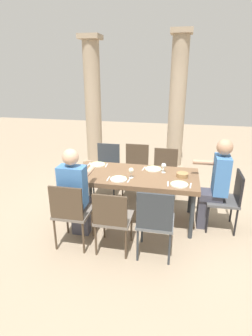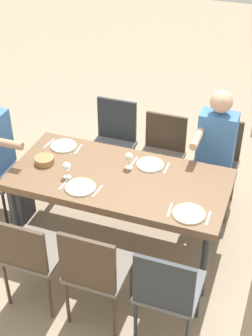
{
  "view_description": "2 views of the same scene",
  "coord_description": "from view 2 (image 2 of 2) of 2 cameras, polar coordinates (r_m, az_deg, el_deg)",
  "views": [
    {
      "loc": [
        0.61,
        -3.65,
        2.21
      ],
      "look_at": [
        -0.15,
        0.03,
        0.82
      ],
      "focal_mm": 28.63,
      "sensor_mm": 36.0,
      "label": 1
    },
    {
      "loc": [
        -1.18,
        3.1,
        3.14
      ],
      "look_at": [
        -0.04,
        -0.05,
        0.81
      ],
      "focal_mm": 51.91,
      "sensor_mm": 36.0,
      "label": 2
    }
  ],
  "objects": [
    {
      "name": "ground_plane",
      "position": [
        4.57,
        -0.73,
        -8.58
      ],
      "size": [
        16.0,
        16.0,
        0.0
      ],
      "primitive_type": "plane",
      "color": "gray"
    },
    {
      "name": "dining_table",
      "position": [
        4.13,
        -0.8,
        -1.72
      ],
      "size": [
        1.85,
        0.89,
        0.74
      ],
      "color": "brown",
      "rests_on": "ground"
    },
    {
      "name": "chair_west_north",
      "position": [
        3.47,
        4.86,
        -13.97
      ],
      "size": [
        0.44,
        0.44,
        0.92
      ],
      "color": "#5B5E61",
      "rests_on": "ground"
    },
    {
      "name": "chair_west_south",
      "position": [
        4.77,
        10.5,
        1.03
      ],
      "size": [
        0.44,
        0.44,
        0.91
      ],
      "color": "#6A6158",
      "rests_on": "ground"
    },
    {
      "name": "chair_mid_north",
      "position": [
        3.58,
        -3.69,
        -11.74
      ],
      "size": [
        0.44,
        0.44,
        0.93
      ],
      "color": "#6A6158",
      "rests_on": "ground"
    },
    {
      "name": "chair_mid_south",
      "position": [
        4.88,
        4.23,
        1.93
      ],
      "size": [
        0.44,
        0.44,
        0.85
      ],
      "color": "#6A6158",
      "rests_on": "ground"
    },
    {
      "name": "chair_east_north",
      "position": [
        3.78,
        -11.09,
        -9.66
      ],
      "size": [
        0.44,
        0.44,
        0.88
      ],
      "color": "#6A6158",
      "rests_on": "ground"
    },
    {
      "name": "chair_east_south",
      "position": [
        5.0,
        -1.53,
        3.4
      ],
      "size": [
        0.44,
        0.44,
        0.93
      ],
      "color": "#5B5E61",
      "rests_on": "ground"
    },
    {
      "name": "diner_woman_green",
      "position": [
        4.57,
        -14.45,
        1.64
      ],
      "size": [
        0.5,
        0.35,
        1.34
      ],
      "color": "#3F3F4C",
      "rests_on": "ground"
    },
    {
      "name": "diner_man_white",
      "position": [
        4.53,
        10.26,
        1.64
      ],
      "size": [
        0.35,
        0.49,
        1.31
      ],
      "color": "#3F3F4C",
      "rests_on": "ground"
    },
    {
      "name": "plate_0",
      "position": [
        3.73,
        7.39,
        -5.33
      ],
      "size": [
        0.26,
        0.26,
        0.02
      ],
      "color": "silver",
      "rests_on": "dining_table"
    },
    {
      "name": "fork_0",
      "position": [
        3.72,
        9.64,
        -5.87
      ],
      "size": [
        0.02,
        0.17,
        0.01
      ],
      "primitive_type": "cube",
      "rotation": [
        0.0,
        0.0,
        0.02
      ],
      "color": "silver",
      "rests_on": "dining_table"
    },
    {
      "name": "spoon_0",
      "position": [
        3.76,
        5.16,
        -4.92
      ],
      "size": [
        0.03,
        0.17,
        0.01
      ],
      "primitive_type": "cube",
      "rotation": [
        0.0,
        0.0,
        0.08
      ],
      "color": "silver",
      "rests_on": "dining_table"
    },
    {
      "name": "plate_1",
      "position": [
        4.23,
        2.85,
        0.43
      ],
      "size": [
        0.24,
        0.24,
        0.02
      ],
      "color": "white",
      "rests_on": "dining_table"
    },
    {
      "name": "wine_glass_1",
      "position": [
        4.13,
        0.34,
        1.28
      ],
      "size": [
        0.07,
        0.07,
        0.15
      ],
      "color": "white",
      "rests_on": "dining_table"
    },
    {
      "name": "fork_1",
      "position": [
        4.2,
        4.8,
        -0.03
      ],
      "size": [
        0.02,
        0.17,
        0.01
      ],
      "primitive_type": "cube",
      "rotation": [
        0.0,
        0.0,
        0.02
      ],
      "color": "silver",
      "rests_on": "dining_table"
    },
    {
      "name": "spoon_1",
      "position": [
        4.27,
        0.93,
        0.75
      ],
      "size": [
        0.03,
        0.17,
        0.01
      ],
      "primitive_type": "cube",
      "rotation": [
        0.0,
        0.0,
        -0.07
      ],
      "color": "silver",
      "rests_on": "dining_table"
    },
    {
      "name": "plate_2",
      "position": [
        3.98,
        -5.37,
        -2.25
      ],
      "size": [
        0.26,
        0.26,
        0.02
      ],
      "color": "white",
      "rests_on": "dining_table"
    },
    {
      "name": "wine_glass_2",
      "position": [
        4.05,
        -6.98,
        0.14
      ],
      "size": [
        0.07,
        0.07,
        0.15
      ],
      "color": "white",
      "rests_on": "dining_table"
    },
    {
      "name": "fork_2",
      "position": [
        3.93,
        -3.37,
        -2.77
      ],
      "size": [
        0.03,
        0.17,
        0.01
      ],
      "primitive_type": "cube",
      "rotation": [
        0.0,
        0.0,
        -0.11
      ],
      "color": "silver",
      "rests_on": "dining_table"
    },
    {
      "name": "spoon_2",
      "position": [
        4.03,
        -7.31,
        -1.87
      ],
      "size": [
        0.02,
        0.17,
        0.01
      ],
      "primitive_type": "cube",
      "rotation": [
        0.0,
        0.0,
        -0.02
      ],
      "color": "silver",
      "rests_on": "dining_table"
    },
    {
      "name": "plate_3",
      "position": [
        4.51,
        -7.35,
        2.6
      ],
      "size": [
        0.24,
        0.24,
        0.02
      ],
      "color": "white",
      "rests_on": "dining_table"
    },
    {
      "name": "fork_3",
      "position": [
        4.46,
        -5.61,
        2.2
      ],
      "size": [
        0.02,
        0.17,
        0.01
      ],
      "primitive_type": "cube",
      "rotation": [
        0.0,
        0.0,
        0.05
      ],
      "color": "silver",
      "rests_on": "dining_table"
    },
    {
      "name": "spoon_3",
      "position": [
        4.58,
        -9.03,
        2.87
      ],
      "size": [
        0.03,
        0.17,
        0.01
      ],
      "primitive_type": "cube",
      "rotation": [
        0.0,
        0.0,
        -0.1
      ],
      "color": "silver",
      "rests_on": "dining_table"
    },
    {
      "name": "bread_basket",
      "position": [
        4.3,
        -9.55,
        0.9
      ],
      "size": [
        0.17,
        0.17,
        0.06
      ],
      "primitive_type": "cylinder",
      "color": "#9E7547",
      "rests_on": "dining_table"
    }
  ]
}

